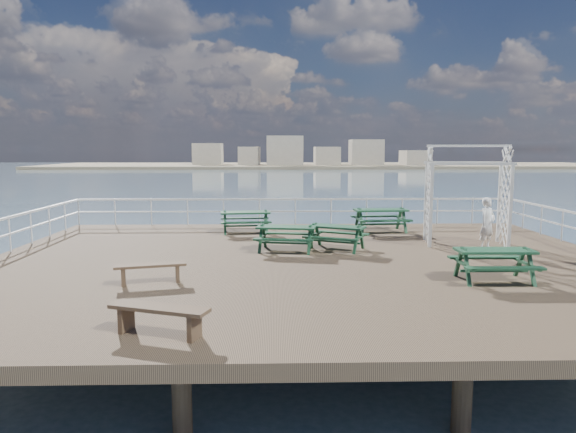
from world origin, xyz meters
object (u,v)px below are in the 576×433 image
Objects in this scene: picnic_table_d at (286,233)px; trellis_arbor at (466,201)px; picnic_table_e at (495,258)px; person at (487,224)px; flat_bench_near at (151,269)px; picnic_table_b at (336,232)px; flat_bench_far at (159,314)px; picnic_table_c at (381,215)px; picnic_table_a at (245,217)px.

trellis_arbor is at bearing 19.02° from picnic_table_d.
person is at bearing 70.85° from picnic_table_e.
picnic_table_b is at bearing 25.88° from flat_bench_near.
flat_bench_far is (-3.84, -7.33, -0.17)m from picnic_table_b.
picnic_table_c reaches higher than flat_bench_far.
trellis_arbor reaches higher than picnic_table_a.
picnic_table_b is 0.67× the size of trellis_arbor.
picnic_table_b is at bearing -125.50° from picnic_table_c.
picnic_table_b is 1.57m from picnic_table_d.
picnic_table_d is at bearing -73.67° from picnic_table_a.
picnic_table_b reaches higher than flat_bench_near.
trellis_arbor is (5.87, 0.94, 0.88)m from picnic_table_d.
picnic_table_a is 7.54m from flat_bench_near.
picnic_table_e is 4.89m from trellis_arbor.
person reaches higher than picnic_table_b.
picnic_table_b is (3.00, -3.35, -0.03)m from picnic_table_a.
trellis_arbor is (7.31, -2.61, 0.87)m from picnic_table_a.
picnic_table_c reaches higher than flat_bench_near.
picnic_table_c is 3.61m from trellis_arbor.
picnic_table_c is 0.65× the size of trellis_arbor.
person reaches higher than picnic_table_d.
picnic_table_e reaches higher than flat_bench_near.
picnic_table_c is at bearing -4.38° from picnic_table_a.
flat_bench_far reaches higher than flat_bench_near.
person reaches higher than flat_bench_near.
picnic_table_c is at bearing 33.46° from flat_bench_near.
person is (9.46, 3.87, 0.46)m from flat_bench_near.
picnic_table_e is 1.02× the size of flat_bench_far.
picnic_table_a is at bearing 169.99° from trellis_arbor.
picnic_table_d is (-1.56, -0.20, 0.01)m from picnic_table_b.
picnic_table_b is at bearing 17.22° from picnic_table_d.
picnic_table_e is at bearing -142.75° from person.
flat_bench_far is (0.95, -3.36, 0.03)m from flat_bench_near.
flat_bench_far is (-0.84, -10.68, -0.20)m from picnic_table_a.
picnic_table_e is at bearing -13.71° from flat_bench_near.
picnic_table_d is at bearing 35.66° from flat_bench_near.
picnic_table_b is 6.22m from flat_bench_near.
picnic_table_e is (3.25, -3.96, 0.01)m from picnic_table_b.
picnic_table_b is at bearing 130.53° from picnic_table_e.
picnic_table_c is 7.52m from picnic_table_e.
picnic_table_b is 1.20× the size of picnic_table_e.
picnic_table_d is at bearing -146.96° from picnic_table_b.
picnic_table_e is 0.56× the size of trellis_arbor.
flat_bench_far is at bearing -125.59° from trellis_arbor.
person is (0.37, -0.84, -0.63)m from trellis_arbor.
picnic_table_a is 5.10m from picnic_table_c.
picnic_table_c reaches higher than picnic_table_e.
picnic_table_b is 4.69m from person.
picnic_table_a is 7.81m from trellis_arbor.
person reaches higher than picnic_table_a.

